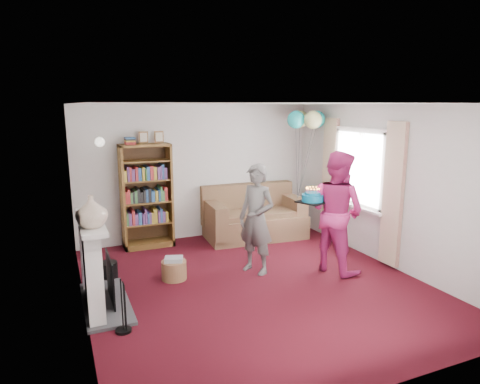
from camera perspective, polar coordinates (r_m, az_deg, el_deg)
name	(u,v)px	position (r m, az deg, el deg)	size (l,w,h in m)	color
ground	(255,284)	(6.18, 2.00, -12.19)	(5.00, 5.00, 0.00)	black
wall_back	(198,172)	(8.09, -5.59, 2.71)	(4.50, 0.02, 2.50)	silver
wall_left	(78,215)	(5.25, -20.81, -2.83)	(0.02, 5.00, 2.50)	silver
wall_right	(386,186)	(7.04, 18.93, 0.82)	(0.02, 5.00, 2.50)	silver
ceiling	(256,103)	(5.65, 2.18, 11.74)	(4.50, 5.00, 0.01)	white
fireplace	(96,267)	(5.66, -18.61, -9.49)	(0.55, 1.80, 1.12)	#3F3F42
window_bay	(358,182)	(7.46, 15.51, 1.23)	(0.14, 2.02, 2.20)	white
wall_sconce	(100,142)	(7.52, -18.20, 6.37)	(0.16, 0.23, 0.16)	gold
bookcase	(146,197)	(7.70, -12.40, -0.61)	(0.87, 0.42, 2.04)	#472B14
sofa	(253,218)	(8.21, 1.75, -3.44)	(1.85, 0.98, 0.98)	brown
wicker_basket	(174,269)	(6.36, -8.79, -10.14)	(0.36, 0.36, 0.33)	#896140
person_striped	(256,219)	(6.35, 2.21, -3.63)	(0.60, 0.39, 1.65)	black
person_magenta	(337,212)	(6.57, 12.75, -2.58)	(0.89, 0.69, 1.83)	#B12366
birthday_cake	(313,198)	(6.37, 9.65, -0.78)	(0.38, 0.38, 0.22)	black
balloons	(306,120)	(8.05, 8.84, 9.53)	(0.76, 0.76, 1.69)	#3F3F3F
mantel_vase	(91,211)	(5.10, -19.20, -2.45)	(0.35, 0.35, 0.37)	beige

